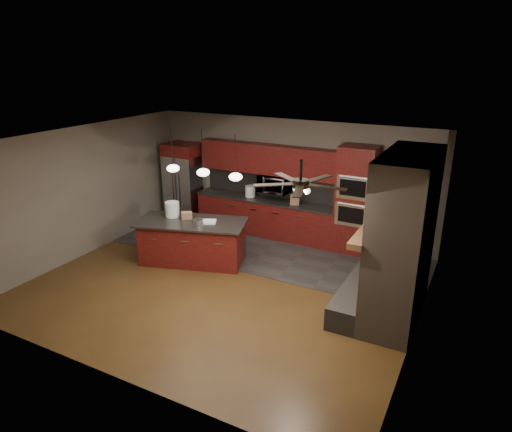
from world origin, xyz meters
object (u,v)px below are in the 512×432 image
Objects in this scene: oven_tower at (356,200)px; counter_bucket at (250,191)px; kitchen_island at (193,241)px; counter_box at (295,200)px; microwave at (275,184)px; paint_tray at (207,222)px; cardboard_box at (187,215)px; white_bucket at (172,209)px; refrigerator at (184,183)px; paint_can at (198,222)px.

oven_tower reaches higher than counter_bucket.
counter_box is (1.44, 2.09, 0.55)m from kitchen_island.
microwave reaches higher than paint_tray.
cardboard_box is at bearing -146.09° from oven_tower.
white_bucket is 0.87m from paint_tray.
oven_tower reaches higher than counter_box.
refrigerator is 2.81m from paint_tray.
kitchen_island is at bearing -143.19° from oven_tower.
counter_box is at bearing 45.84° from white_bucket.
oven_tower is at bearing 31.49° from white_bucket.
counter_box is at bearing 15.88° from cardboard_box.
refrigerator is 9.01× the size of counter_box.
paint_tray is at bearing -44.57° from refrigerator.
paint_can is 2.51m from counter_box.
paint_can is (-2.58, -2.25, -0.21)m from oven_tower.
oven_tower is 3.25× the size of microwave.
kitchen_island is at bearing -96.33° from counter_bucket.
refrigerator is at bearing 111.80° from kitchen_island.
counter_bucket is (-0.64, -0.05, -0.26)m from microwave.
refrigerator is 2.30m from white_bucket.
oven_tower is 2.61m from counter_bucket.
kitchen_island is at bearing -50.90° from refrigerator.
white_bucket is at bearing -155.10° from counter_box.
paint_tray is at bearing -87.45° from counter_bucket.
cardboard_box is (-0.51, 0.01, 0.05)m from paint_tray.
white_bucket is at bearing 150.32° from cardboard_box.
microwave is (-1.98, 0.06, 0.11)m from oven_tower.
counter_bucket is at bearing 43.38° from cardboard_box.
refrigerator is 7.54× the size of counter_bucket.
refrigerator reaches higher than white_bucket.
white_bucket is 1.64× the size of paint_can.
refrigerator reaches higher than paint_tray.
microwave reaches higher than paint_can.
counter_bucket reaches higher than paint_tray.
refrigerator is 1.91m from counter_bucket.
oven_tower reaches higher than paint_tray.
white_bucket is at bearing 166.81° from paint_can.
microwave is 1.98× the size of paint_tray.
cardboard_box is (-1.05, -2.09, -0.31)m from microwave.
oven_tower is 12.21× the size of paint_can.
kitchen_island is 6.66× the size of paint_tray.
paint_can is at bearing -48.43° from refrigerator.
refrigerator is at bearing 119.76° from white_bucket.
counter_box reaches higher than paint_tray.
cardboard_box is (-0.18, 0.09, 0.53)m from kitchen_island.
paint_can is (1.93, -2.18, -0.04)m from refrigerator.
counter_bucket reaches higher than cardboard_box.
microwave is at bearing 4.50° from counter_bucket.
microwave reaches higher than counter_box.
counter_bucket is at bearing -175.50° from microwave.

